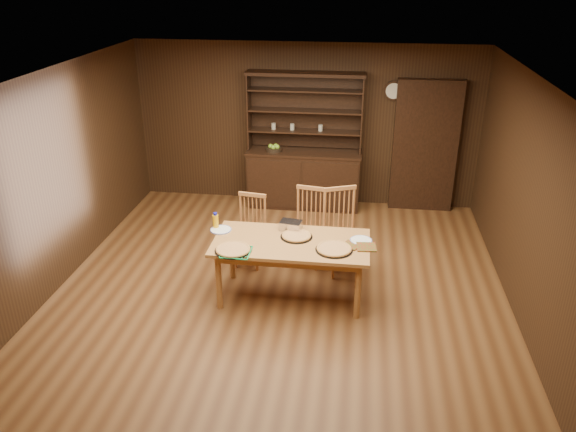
# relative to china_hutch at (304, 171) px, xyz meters

# --- Properties ---
(floor) EXTENTS (6.00, 6.00, 0.00)m
(floor) POSITION_rel_china_hutch_xyz_m (0.00, -2.75, -0.60)
(floor) COLOR brown
(floor) RESTS_ON ground
(room_shell) EXTENTS (6.00, 6.00, 6.00)m
(room_shell) POSITION_rel_china_hutch_xyz_m (0.00, -2.75, 0.98)
(room_shell) COLOR silver
(room_shell) RESTS_ON floor
(china_hutch) EXTENTS (1.84, 0.52, 2.17)m
(china_hutch) POSITION_rel_china_hutch_xyz_m (0.00, 0.00, 0.00)
(china_hutch) COLOR black
(china_hutch) RESTS_ON floor
(doorway) EXTENTS (1.00, 0.18, 2.10)m
(doorway) POSITION_rel_china_hutch_xyz_m (1.90, 0.15, 0.45)
(doorway) COLOR black
(doorway) RESTS_ON floor
(wall_clock) EXTENTS (0.30, 0.05, 0.30)m
(wall_clock) POSITION_rel_china_hutch_xyz_m (1.35, 0.20, 1.30)
(wall_clock) COLOR black
(wall_clock) RESTS_ON room_shell
(dining_table) EXTENTS (1.81, 0.91, 0.75)m
(dining_table) POSITION_rel_china_hutch_xyz_m (0.15, -2.80, 0.07)
(dining_table) COLOR #AB723B
(dining_table) RESTS_ON floor
(chair_left) EXTENTS (0.45, 0.43, 0.97)m
(chair_left) POSITION_rel_china_hutch_xyz_m (-0.49, -2.01, -0.08)
(chair_left) COLOR #C17942
(chair_left) RESTS_ON floor
(chair_center) EXTENTS (0.49, 0.48, 1.05)m
(chair_center) POSITION_rel_china_hutch_xyz_m (0.27, -1.88, -0.04)
(chair_center) COLOR #C17942
(chair_center) RESTS_ON floor
(chair_right) EXTENTS (0.59, 0.58, 1.12)m
(chair_right) POSITION_rel_china_hutch_xyz_m (0.70, -2.02, -0.00)
(chair_right) COLOR #C17942
(chair_right) RESTS_ON floor
(pizza_left) EXTENTS (0.42, 0.42, 0.04)m
(pizza_left) POSITION_rel_china_hutch_xyz_m (-0.47, -3.12, 0.17)
(pizza_left) COLOR black
(pizza_left) RESTS_ON dining_table
(pizza_right) EXTENTS (0.42, 0.42, 0.04)m
(pizza_right) POSITION_rel_china_hutch_xyz_m (0.66, -2.96, 0.17)
(pizza_right) COLOR black
(pizza_right) RESTS_ON dining_table
(pizza_center) EXTENTS (0.38, 0.38, 0.04)m
(pizza_center) POSITION_rel_china_hutch_xyz_m (0.20, -2.68, 0.17)
(pizza_center) COLOR black
(pizza_center) RESTS_ON dining_table
(cooling_rack) EXTENTS (0.41, 0.41, 0.01)m
(cooling_rack) POSITION_rel_china_hutch_xyz_m (-0.43, -3.16, 0.16)
(cooling_rack) COLOR #0CA452
(cooling_rack) RESTS_ON dining_table
(plate_left) EXTENTS (0.26, 0.26, 0.02)m
(plate_left) POSITION_rel_china_hutch_xyz_m (-0.73, -2.63, 0.16)
(plate_left) COLOR white
(plate_left) RESTS_ON dining_table
(plate_right) EXTENTS (0.26, 0.26, 0.02)m
(plate_right) POSITION_rel_china_hutch_xyz_m (0.95, -2.69, 0.16)
(plate_right) COLOR white
(plate_right) RESTS_ON dining_table
(foil_dish) EXTENTS (0.28, 0.22, 0.10)m
(foil_dish) POSITION_rel_china_hutch_xyz_m (0.10, -2.48, 0.21)
(foil_dish) COLOR white
(foil_dish) RESTS_ON dining_table
(juice_bottle) EXTENTS (0.07, 0.07, 0.20)m
(juice_bottle) POSITION_rel_china_hutch_xyz_m (-0.81, -2.57, 0.25)
(juice_bottle) COLOR #F3AB0C
(juice_bottle) RESTS_ON dining_table
(pot_holder_a) EXTENTS (0.24, 0.24, 0.02)m
(pot_holder_a) POSITION_rel_china_hutch_xyz_m (1.02, -2.85, 0.16)
(pot_holder_a) COLOR #A11215
(pot_holder_a) RESTS_ON dining_table
(pot_holder_b) EXTENTS (0.26, 0.26, 0.01)m
(pot_holder_b) POSITION_rel_china_hutch_xyz_m (0.85, -2.82, 0.16)
(pot_holder_b) COLOR #A11215
(pot_holder_b) RESTS_ON dining_table
(fruit_bowl) EXTENTS (0.25, 0.25, 0.12)m
(fruit_bowl) POSITION_rel_china_hutch_xyz_m (-0.48, -0.07, 0.39)
(fruit_bowl) COLOR black
(fruit_bowl) RESTS_ON china_hutch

